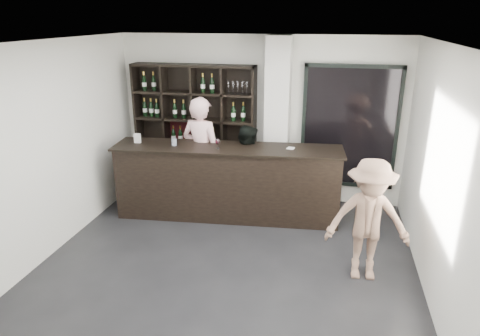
% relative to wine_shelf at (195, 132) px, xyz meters
% --- Properties ---
extents(floor, '(5.00, 5.50, 0.01)m').
position_rel_wine_shelf_xyz_m(floor, '(1.15, -2.57, -1.20)').
color(floor, black).
rests_on(floor, ground).
extents(wine_shelf, '(2.20, 0.35, 2.40)m').
position_rel_wine_shelf_xyz_m(wine_shelf, '(0.00, 0.00, 0.00)').
color(wine_shelf, black).
rests_on(wine_shelf, floor).
extents(structural_column, '(0.40, 0.40, 2.90)m').
position_rel_wine_shelf_xyz_m(structural_column, '(1.50, -0.10, 0.25)').
color(structural_column, silver).
rests_on(structural_column, floor).
extents(glass_panel, '(1.60, 0.08, 2.10)m').
position_rel_wine_shelf_xyz_m(glass_panel, '(2.70, 0.12, 0.20)').
color(glass_panel, black).
rests_on(glass_panel, floor).
extents(tasting_counter, '(3.67, 0.75, 1.21)m').
position_rel_wine_shelf_xyz_m(tasting_counter, '(0.80, -0.82, -0.59)').
color(tasting_counter, black).
rests_on(tasting_counter, floor).
extents(taster_pink, '(0.81, 0.63, 1.95)m').
position_rel_wine_shelf_xyz_m(taster_pink, '(0.29, -0.56, -0.22)').
color(taster_pink, '#FFC6C7').
rests_on(taster_pink, floor).
extents(taster_black, '(0.90, 0.82, 1.51)m').
position_rel_wine_shelf_xyz_m(taster_black, '(1.05, -0.51, -0.45)').
color(taster_black, black).
rests_on(taster_black, floor).
extents(customer, '(1.07, 0.66, 1.60)m').
position_rel_wine_shelf_xyz_m(customer, '(2.93, -2.17, -0.40)').
color(customer, '#98735D').
rests_on(customer, floor).
extents(wine_glass, '(0.10, 0.10, 0.18)m').
position_rel_wine_shelf_xyz_m(wine_glass, '(0.67, -0.93, 0.10)').
color(wine_glass, white).
rests_on(wine_glass, tasting_counter).
extents(spit_cup, '(0.10, 0.10, 0.11)m').
position_rel_wine_shelf_xyz_m(spit_cup, '(-0.05, -0.92, 0.07)').
color(spit_cup, silver).
rests_on(spit_cup, tasting_counter).
extents(napkin_stack, '(0.13, 0.13, 0.02)m').
position_rel_wine_shelf_xyz_m(napkin_stack, '(1.80, -0.70, 0.02)').
color(napkin_stack, white).
rests_on(napkin_stack, tasting_counter).
extents(card_stand, '(0.11, 0.06, 0.16)m').
position_rel_wine_shelf_xyz_m(card_stand, '(-0.70, -0.90, 0.09)').
color(card_stand, white).
rests_on(card_stand, tasting_counter).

